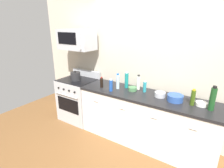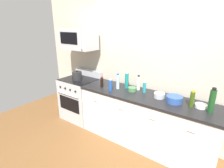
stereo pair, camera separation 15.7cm
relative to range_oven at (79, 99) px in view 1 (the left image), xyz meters
name	(u,v)px [view 1 (the left image)]	position (x,y,z in m)	size (l,w,h in m)	color
ground_plane	(143,141)	(1.56, 0.00, -0.47)	(6.55, 6.55, 0.00)	brown
back_wall	(156,65)	(1.56, 0.41, 0.88)	(5.46, 0.10, 2.70)	beige
counter_unit	(144,119)	(1.56, 0.00, -0.01)	(2.37, 0.66, 0.92)	silver
range_oven	(79,99)	(0.00, 0.00, 0.00)	(0.76, 0.69, 1.07)	#B7BABF
microwave	(76,39)	(0.00, 0.04, 1.28)	(0.74, 0.44, 0.40)	#B7BABF
bottle_vinegar_white	(138,83)	(1.33, 0.17, 0.58)	(0.07, 0.07, 0.27)	silver
bottle_water_clear	(118,81)	(1.00, 0.00, 0.59)	(0.06, 0.06, 0.29)	silver
bottle_olive_oil	(193,98)	(2.27, 0.00, 0.57)	(0.06, 0.06, 0.25)	#385114
bottle_soy_sauce_dark	(102,82)	(0.72, -0.11, 0.55)	(0.05, 0.05, 0.20)	black
bottle_soda_blue	(111,85)	(0.97, -0.17, 0.56)	(0.06, 0.06, 0.22)	#1E4CA5
bottle_sparkling_teal	(127,80)	(1.12, 0.13, 0.60)	(0.07, 0.07, 0.30)	#197F7A
bottle_wine_green	(213,99)	(2.52, -0.03, 0.62)	(0.08, 0.08, 0.35)	#19471E
bottle_dish_soap	(145,87)	(1.48, 0.11, 0.54)	(0.06, 0.06, 0.20)	teal
bowl_white_ceramic	(201,104)	(2.39, 0.06, 0.48)	(0.16, 0.16, 0.05)	white
bowl_blue_mixing	(175,98)	(2.03, 0.01, 0.50)	(0.24, 0.24, 0.10)	#2D519E
bowl_steel_prep	(160,94)	(1.78, 0.05, 0.49)	(0.18, 0.18, 0.08)	#B2B5BA
bowl_green_glaze	(132,89)	(1.28, 0.05, 0.49)	(0.15, 0.15, 0.07)	#477A4C
stockpot	(75,76)	(0.00, -0.05, 0.54)	(0.20, 0.20, 0.21)	#262628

